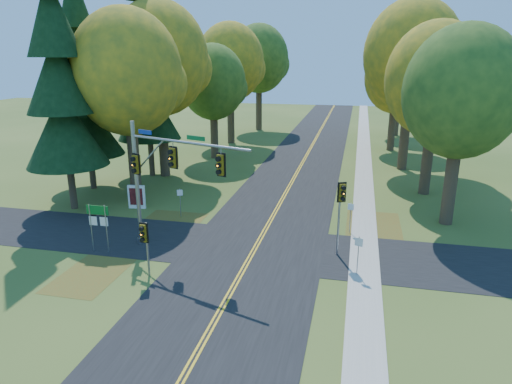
% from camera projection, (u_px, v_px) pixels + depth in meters
% --- Properties ---
extents(ground, '(160.00, 160.00, 0.00)m').
position_uv_depth(ground, '(247.00, 262.00, 24.74)').
color(ground, '#364C1A').
rests_on(ground, ground).
extents(road_main, '(8.00, 160.00, 0.02)m').
position_uv_depth(road_main, '(247.00, 262.00, 24.74)').
color(road_main, black).
rests_on(road_main, ground).
extents(road_cross, '(60.00, 6.00, 0.02)m').
position_uv_depth(road_cross, '(255.00, 248.00, 26.61)').
color(road_cross, black).
rests_on(road_cross, ground).
extents(centerline_left, '(0.10, 160.00, 0.01)m').
position_uv_depth(centerline_left, '(246.00, 262.00, 24.76)').
color(centerline_left, gold).
rests_on(centerline_left, road_main).
extents(centerline_right, '(0.10, 160.00, 0.01)m').
position_uv_depth(centerline_right, '(249.00, 262.00, 24.71)').
color(centerline_right, gold).
rests_on(centerline_right, road_main).
extents(sidewalk_east, '(1.60, 160.00, 0.06)m').
position_uv_depth(sidewalk_east, '(364.00, 273.00, 23.43)').
color(sidewalk_east, '#9E998E').
rests_on(sidewalk_east, ground).
extents(leaf_patch_w_near, '(4.00, 6.00, 0.00)m').
position_uv_depth(leaf_patch_w_near, '(166.00, 226.00, 29.84)').
color(leaf_patch_w_near, brown).
rests_on(leaf_patch_w_near, ground).
extents(leaf_patch_e, '(3.50, 8.00, 0.00)m').
position_uv_depth(leaf_patch_e, '(374.00, 232.00, 28.91)').
color(leaf_patch_e, brown).
rests_on(leaf_patch_e, ground).
extents(leaf_patch_w_far, '(3.00, 5.00, 0.00)m').
position_uv_depth(leaf_patch_w_far, '(93.00, 273.00, 23.52)').
color(leaf_patch_w_far, brown).
rests_on(leaf_patch_w_far, ground).
extents(tree_w_a, '(8.00, 8.00, 14.15)m').
position_uv_depth(tree_w_a, '(129.00, 73.00, 33.07)').
color(tree_w_a, '#38281C').
rests_on(tree_w_a, ground).
extents(tree_e_a, '(7.20, 7.20, 12.73)m').
position_uv_depth(tree_e_a, '(463.00, 93.00, 28.00)').
color(tree_e_a, '#38281C').
rests_on(tree_e_a, ground).
extents(tree_w_b, '(8.60, 8.60, 15.38)m').
position_uv_depth(tree_w_b, '(160.00, 59.00, 39.38)').
color(tree_w_b, '#38281C').
rests_on(tree_w_b, ground).
extents(tree_e_b, '(7.60, 7.60, 13.33)m').
position_uv_depth(tree_e_b, '(437.00, 81.00, 34.37)').
color(tree_e_b, '#38281C').
rests_on(tree_e_b, ground).
extents(tree_w_c, '(6.80, 6.80, 11.91)m').
position_uv_depth(tree_w_c, '(214.00, 83.00, 47.26)').
color(tree_w_c, '#38281C').
rests_on(tree_w_c, ground).
extents(tree_e_c, '(8.80, 8.80, 15.79)m').
position_uv_depth(tree_e_c, '(413.00, 56.00, 41.65)').
color(tree_e_c, '#38281C').
rests_on(tree_e_c, ground).
extents(tree_w_d, '(8.20, 8.20, 14.56)m').
position_uv_depth(tree_w_d, '(231.00, 63.00, 54.98)').
color(tree_w_d, '#38281C').
rests_on(tree_w_d, ground).
extents(tree_e_d, '(7.00, 7.00, 12.32)m').
position_uv_depth(tree_e_d, '(397.00, 78.00, 51.06)').
color(tree_e_d, '#38281C').
rests_on(tree_e_d, ground).
extents(tree_w_e, '(8.40, 8.40, 14.97)m').
position_uv_depth(tree_w_e, '(260.00, 59.00, 64.81)').
color(tree_w_e, '#38281C').
rests_on(tree_w_e, ground).
extents(tree_e_e, '(7.80, 7.80, 13.74)m').
position_uv_depth(tree_e_e, '(401.00, 66.00, 60.52)').
color(tree_e_e, '#38281C').
rests_on(tree_e_e, ground).
extents(pine_a, '(5.60, 5.60, 19.48)m').
position_uv_depth(pine_a, '(59.00, 79.00, 30.71)').
color(pine_a, '#38281C').
rests_on(pine_a, ground).
extents(pine_b, '(5.60, 5.60, 17.31)m').
position_uv_depth(pine_b, '(83.00, 89.00, 35.99)').
color(pine_b, '#38281C').
rests_on(pine_b, ground).
extents(pine_c, '(5.60, 5.60, 20.56)m').
position_uv_depth(pine_c, '(145.00, 67.00, 39.58)').
color(pine_c, '#38281C').
rests_on(pine_c, ground).
extents(traffic_mast, '(7.64, 2.84, 7.29)m').
position_uv_depth(traffic_mast, '(161.00, 171.00, 24.94)').
color(traffic_mast, gray).
rests_on(traffic_mast, ground).
extents(east_signal_pole, '(0.47, 0.57, 4.30)m').
position_uv_depth(east_signal_pole, '(341.00, 200.00, 24.60)').
color(east_signal_pole, gray).
rests_on(east_signal_pole, ground).
extents(ped_signal_pole, '(0.47, 0.54, 2.96)m').
position_uv_depth(ped_signal_pole, '(144.00, 237.00, 22.46)').
color(ped_signal_pole, gray).
rests_on(ped_signal_pole, ground).
extents(route_sign_cluster, '(1.32, 0.10, 2.84)m').
position_uv_depth(route_sign_cluster, '(98.00, 219.00, 25.54)').
color(route_sign_cluster, gray).
rests_on(route_sign_cluster, ground).
extents(info_kiosk, '(1.27, 0.31, 1.74)m').
position_uv_depth(info_kiosk, '(137.00, 197.00, 33.12)').
color(info_kiosk, white).
rests_on(info_kiosk, ground).
extents(reg_sign_e_north, '(0.37, 0.14, 2.00)m').
position_uv_depth(reg_sign_e_north, '(350.00, 212.00, 28.44)').
color(reg_sign_e_north, gray).
rests_on(reg_sign_e_north, ground).
extents(reg_sign_e_south, '(0.40, 0.15, 2.13)m').
position_uv_depth(reg_sign_e_south, '(358.00, 249.00, 22.88)').
color(reg_sign_e_south, gray).
rests_on(reg_sign_e_south, ground).
extents(reg_sign_w, '(0.38, 0.15, 2.03)m').
position_uv_depth(reg_sign_w, '(180.00, 198.00, 31.23)').
color(reg_sign_w, gray).
rests_on(reg_sign_w, ground).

